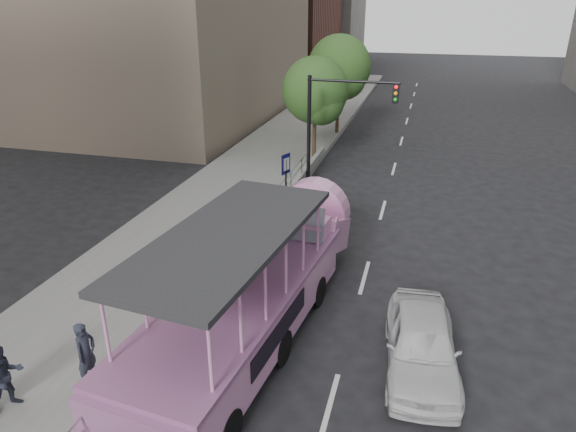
# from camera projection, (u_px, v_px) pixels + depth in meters

# --- Properties ---
(ground) EXTENTS (160.00, 160.00, 0.00)m
(ground) POSITION_uv_depth(u_px,v_px,m) (307.00, 346.00, 13.49)
(ground) COLOR black
(sidewalk) EXTENTS (5.50, 80.00, 0.30)m
(sidewalk) POSITION_uv_depth(u_px,v_px,m) (236.00, 192.00, 23.70)
(sidewalk) COLOR gray
(sidewalk) RESTS_ON ground
(kerb_wall) EXTENTS (0.24, 30.00, 0.36)m
(kerb_wall) POSITION_uv_depth(u_px,v_px,m) (224.00, 277.00, 15.83)
(kerb_wall) COLOR #A7A6A1
(kerb_wall) RESTS_ON sidewalk
(guardrail) EXTENTS (0.07, 22.00, 0.71)m
(guardrail) POSITION_uv_depth(u_px,v_px,m) (222.00, 258.00, 15.57)
(guardrail) COLOR silver
(guardrail) RESTS_ON kerb_wall
(duck_boat) EXTENTS (3.66, 10.78, 3.51)m
(duck_boat) POSITION_uv_depth(u_px,v_px,m) (258.00, 286.00, 13.78)
(duck_boat) COLOR black
(duck_boat) RESTS_ON ground
(car) EXTENTS (2.07, 4.36, 1.44)m
(car) POSITION_uv_depth(u_px,v_px,m) (422.00, 344.00, 12.40)
(car) COLOR silver
(car) RESTS_ON ground
(pedestrian_near) EXTENTS (0.39, 0.58, 1.57)m
(pedestrian_near) POSITION_uv_depth(u_px,v_px,m) (86.00, 354.00, 11.49)
(pedestrian_near) COLOR #252937
(pedestrian_near) RESTS_ON sidewalk
(pedestrian_mid) EXTENTS (0.88, 0.95, 1.57)m
(pedestrian_mid) POSITION_uv_depth(u_px,v_px,m) (5.00, 377.00, 10.77)
(pedestrian_mid) COLOR #252937
(pedestrian_mid) RESTS_ON sidewalk
(parking_sign) EXTENTS (0.22, 0.55, 2.59)m
(parking_sign) POSITION_uv_depth(u_px,v_px,m) (286.00, 176.00, 21.19)
(parking_sign) COLOR black
(parking_sign) RESTS_ON ground
(traffic_signal) EXTENTS (4.20, 0.32, 5.20)m
(traffic_signal) POSITION_uv_depth(u_px,v_px,m) (334.00, 114.00, 23.62)
(traffic_signal) COLOR black
(traffic_signal) RESTS_ON ground
(street_tree_near) EXTENTS (3.52, 3.52, 5.72)m
(street_tree_near) POSITION_uv_depth(u_px,v_px,m) (317.00, 93.00, 26.93)
(street_tree_near) COLOR #3D291B
(street_tree_near) RESTS_ON ground
(street_tree_far) EXTENTS (3.97, 3.97, 6.45)m
(street_tree_far) POSITION_uv_depth(u_px,v_px,m) (340.00, 70.00, 32.01)
(street_tree_far) COLOR #3D291B
(street_tree_far) RESTS_ON ground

